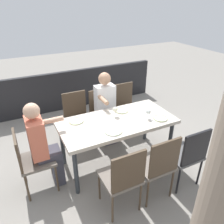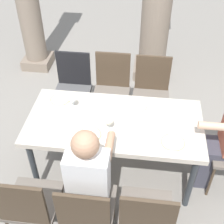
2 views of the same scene
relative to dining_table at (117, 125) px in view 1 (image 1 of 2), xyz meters
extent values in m
plane|color=gray|center=(0.00, 0.00, -0.70)|extent=(16.00, 16.00, 0.00)
cube|color=beige|center=(0.00, 0.00, 0.05)|extent=(1.70, 0.83, 0.05)
cylinder|color=#2D3338|center=(-0.77, 0.33, -0.34)|extent=(0.06, 0.06, 0.72)
cylinder|color=#2D3338|center=(0.77, 0.33, -0.34)|extent=(0.06, 0.06, 0.72)
cylinder|color=#2D3338|center=(-0.77, -0.33, -0.34)|extent=(0.06, 0.06, 0.72)
cylinder|color=#2D3338|center=(0.77, -0.33, -0.34)|extent=(0.06, 0.06, 0.72)
cube|color=#4F4F50|center=(-0.62, 0.75, -0.23)|extent=(0.44, 0.44, 0.04)
cube|color=black|center=(-0.62, 0.95, 0.00)|extent=(0.42, 0.03, 0.47)
cylinder|color=black|center=(-0.81, 0.56, -0.48)|extent=(0.03, 0.03, 0.45)
cylinder|color=black|center=(-0.43, 0.56, -0.48)|extent=(0.03, 0.03, 0.45)
cylinder|color=black|center=(-0.81, 0.94, -0.48)|extent=(0.03, 0.03, 0.45)
cylinder|color=black|center=(-0.43, 0.94, -0.48)|extent=(0.03, 0.03, 0.45)
cube|color=#6A6158|center=(-0.62, -0.75, -0.26)|extent=(0.44, 0.44, 0.04)
cube|color=#473828|center=(-0.62, -0.95, -0.01)|extent=(0.42, 0.03, 0.49)
cylinder|color=#473828|center=(-0.43, -0.56, -0.49)|extent=(0.03, 0.03, 0.42)
cylinder|color=#473828|center=(-0.81, -0.56, -0.49)|extent=(0.03, 0.03, 0.42)
cylinder|color=#473828|center=(-0.43, -0.94, -0.49)|extent=(0.03, 0.03, 0.42)
cylinder|color=#473828|center=(-0.81, -0.94, -0.49)|extent=(0.03, 0.03, 0.42)
cube|color=#6A6158|center=(-0.13, 0.75, -0.22)|extent=(0.44, 0.44, 0.04)
cube|color=#473828|center=(-0.13, 0.95, 0.02)|extent=(0.42, 0.03, 0.49)
cylinder|color=#473828|center=(-0.32, 0.56, -0.47)|extent=(0.03, 0.03, 0.46)
cylinder|color=#473828|center=(0.06, 0.56, -0.47)|extent=(0.03, 0.03, 0.46)
cylinder|color=#473828|center=(-0.32, 0.94, -0.47)|extent=(0.03, 0.03, 0.46)
cylinder|color=#473828|center=(0.06, 0.94, -0.47)|extent=(0.03, 0.03, 0.46)
cube|color=#6A6158|center=(-0.13, -0.75, -0.23)|extent=(0.44, 0.44, 0.04)
cube|color=#473828|center=(-0.13, -0.95, -0.02)|extent=(0.42, 0.03, 0.42)
cylinder|color=#473828|center=(0.06, -0.56, -0.47)|extent=(0.03, 0.03, 0.45)
cylinder|color=#473828|center=(-0.32, -0.56, -0.47)|extent=(0.03, 0.03, 0.45)
cylinder|color=#473828|center=(0.06, -0.94, -0.47)|extent=(0.03, 0.03, 0.45)
cylinder|color=#473828|center=(-0.32, -0.94, -0.47)|extent=(0.03, 0.03, 0.45)
cube|color=#6A6158|center=(0.35, 0.75, -0.23)|extent=(0.44, 0.44, 0.04)
cube|color=#473828|center=(0.35, 0.95, 0.01)|extent=(0.42, 0.03, 0.48)
cylinder|color=#473828|center=(0.16, 0.56, -0.47)|extent=(0.03, 0.03, 0.45)
cylinder|color=#473828|center=(0.54, 0.56, -0.47)|extent=(0.03, 0.03, 0.45)
cylinder|color=#473828|center=(0.16, 0.94, -0.47)|extent=(0.03, 0.03, 0.45)
cylinder|color=#473828|center=(0.54, 0.94, -0.47)|extent=(0.03, 0.03, 0.45)
cube|color=#6A6158|center=(0.35, -0.75, -0.23)|extent=(0.44, 0.44, 0.04)
cube|color=#473828|center=(0.35, -0.95, 0.00)|extent=(0.42, 0.03, 0.47)
cylinder|color=#473828|center=(0.54, -0.56, -0.48)|extent=(0.03, 0.03, 0.45)
cylinder|color=#473828|center=(0.16, -0.56, -0.48)|extent=(0.03, 0.03, 0.45)
cylinder|color=#473828|center=(0.54, -0.94, -0.48)|extent=(0.03, 0.03, 0.45)
cylinder|color=#473828|center=(0.16, -0.94, -0.48)|extent=(0.03, 0.03, 0.45)
cube|color=#6A6158|center=(1.19, 0.00, -0.23)|extent=(0.44, 0.44, 0.04)
cube|color=#473828|center=(1.39, 0.00, 0.00)|extent=(0.03, 0.42, 0.45)
cylinder|color=#473828|center=(1.00, 0.19, -0.47)|extent=(0.03, 0.03, 0.45)
cylinder|color=#473828|center=(1.00, -0.19, -0.47)|extent=(0.03, 0.03, 0.45)
cylinder|color=#473828|center=(1.38, 0.19, -0.47)|extent=(0.03, 0.03, 0.45)
cylinder|color=#473828|center=(1.38, -0.19, -0.47)|extent=(0.03, 0.03, 0.45)
cube|color=#3F3F4C|center=(-0.13, -0.51, -0.47)|extent=(0.24, 0.14, 0.46)
cube|color=#3F3F4C|center=(-0.13, -0.60, -0.19)|extent=(0.28, 0.32, 0.10)
cube|color=white|center=(-0.13, -0.71, 0.11)|extent=(0.34, 0.20, 0.49)
sphere|color=tan|center=(-0.13, -0.71, 0.48)|extent=(0.21, 0.21, 0.21)
cylinder|color=tan|center=(0.01, -0.47, 0.21)|extent=(0.07, 0.30, 0.07)
cube|color=#3F3F4C|center=(0.94, 0.00, -0.47)|extent=(0.14, 0.24, 0.46)
cube|color=#3F3F4C|center=(1.03, 0.00, -0.19)|extent=(0.32, 0.28, 0.10)
cube|color=#CC664C|center=(1.14, 0.00, 0.12)|extent=(0.20, 0.34, 0.52)
sphere|color=tan|center=(1.14, 0.00, 0.50)|extent=(0.20, 0.20, 0.20)
cylinder|color=tan|center=(0.90, -0.14, 0.23)|extent=(0.30, 0.07, 0.07)
cube|color=black|center=(0.00, -2.26, -0.25)|extent=(4.10, 0.10, 0.90)
cylinder|color=silver|center=(-0.60, 0.25, 0.08)|extent=(0.21, 0.21, 0.01)
torus|color=#A0BE77|center=(-0.60, 0.25, 0.09)|extent=(0.21, 0.21, 0.01)
cylinder|color=white|center=(-0.44, 0.15, 0.08)|extent=(0.06, 0.06, 0.00)
cylinder|color=white|center=(-0.44, 0.15, 0.12)|extent=(0.01, 0.01, 0.08)
sphere|color=white|center=(-0.44, 0.15, 0.19)|extent=(0.08, 0.08, 0.08)
cube|color=silver|center=(-0.75, 0.25, 0.08)|extent=(0.02, 0.17, 0.01)
cube|color=silver|center=(-0.45, 0.25, 0.08)|extent=(0.02, 0.17, 0.01)
cylinder|color=silver|center=(-0.20, -0.23, 0.08)|extent=(0.21, 0.21, 0.01)
torus|color=#A0BE77|center=(-0.20, -0.23, 0.09)|extent=(0.21, 0.21, 0.01)
cylinder|color=white|center=(-0.04, -0.13, 0.08)|extent=(0.06, 0.06, 0.00)
cylinder|color=white|center=(-0.04, -0.13, 0.11)|extent=(0.01, 0.01, 0.07)
sphere|color=#F2EFCC|center=(-0.04, -0.13, 0.19)|extent=(0.08, 0.08, 0.08)
cube|color=silver|center=(-0.35, -0.23, 0.08)|extent=(0.03, 0.17, 0.01)
cube|color=silver|center=(-0.05, -0.23, 0.08)|extent=(0.02, 0.17, 0.01)
cylinder|color=white|center=(0.18, 0.25, 0.08)|extent=(0.24, 0.24, 0.01)
torus|color=#A4C786|center=(0.18, 0.25, 0.09)|extent=(0.24, 0.24, 0.01)
cube|color=silver|center=(0.03, 0.25, 0.08)|extent=(0.04, 0.17, 0.01)
cube|color=silver|center=(0.33, 0.25, 0.08)|extent=(0.02, 0.17, 0.01)
cylinder|color=silver|center=(0.55, -0.23, 0.08)|extent=(0.21, 0.21, 0.01)
torus|color=#A0BE77|center=(0.55, -0.23, 0.09)|extent=(0.21, 0.21, 0.01)
cube|color=silver|center=(0.40, -0.23, 0.08)|extent=(0.03, 0.17, 0.01)
cube|color=silver|center=(0.70, -0.23, 0.08)|extent=(0.02, 0.17, 0.01)
camera|label=1|loc=(1.31, 2.47, 1.70)|focal=35.20mm
camera|label=2|loc=(0.24, -2.15, 2.06)|focal=48.57mm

